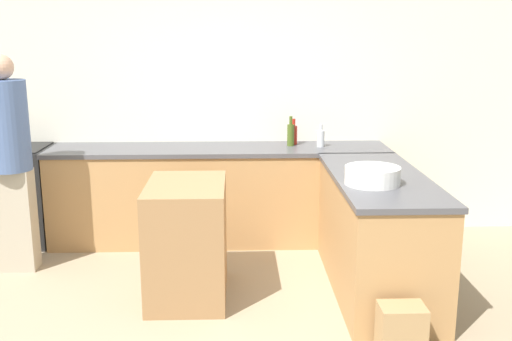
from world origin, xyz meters
name	(u,v)px	position (x,y,z in m)	size (l,w,h in m)	color
ground_plane	(213,339)	(0.00, 0.00, 0.00)	(14.00, 14.00, 0.00)	tan
wall_back	(219,96)	(0.00, 2.25, 1.35)	(8.00, 0.06, 2.70)	silver
counter_back	(220,194)	(0.00, 1.92, 0.45)	(3.16, 0.65, 0.91)	tan
counter_peninsula	(377,233)	(1.23, 0.76, 0.45)	(0.69, 1.73, 0.91)	tan
range_oven	(17,195)	(-1.90, 1.93, 0.46)	(0.64, 0.60, 0.92)	black
island_table	(187,240)	(-0.21, 0.69, 0.44)	(0.57, 0.83, 0.87)	#997047
mixing_bowl	(372,175)	(1.12, 0.50, 0.97)	(0.39, 0.39, 0.13)	white
vinegar_bottle_clear	(321,138)	(0.95, 1.91, 0.99)	(0.07, 0.07, 0.21)	silver
olive_oil_bottle	(291,134)	(0.67, 1.97, 1.02)	(0.07, 0.07, 0.28)	#475B1E
hot_sauce_bottle	(294,134)	(0.71, 2.05, 1.00)	(0.07, 0.07, 0.25)	red
person_by_range	(9,156)	(-1.68, 1.25, 0.97)	(0.35, 0.35, 1.79)	#ADA38E
paper_bag	(401,331)	(1.16, -0.25, 0.17)	(0.28, 0.21, 0.34)	#A88456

